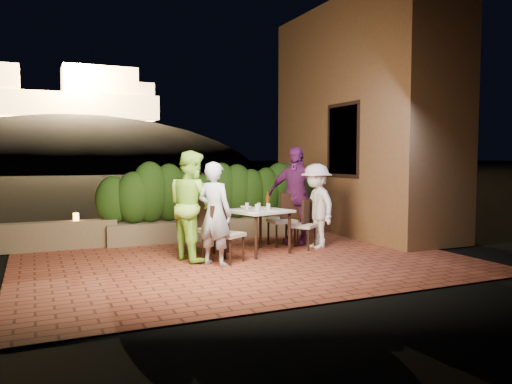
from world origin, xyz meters
TOP-DOWN VIEW (x-y plane):
  - ground at (0.00, 0.00)m, footprint 400.00×400.00m
  - terrace_floor at (0.00, 0.50)m, footprint 7.00×6.00m
  - building_wall at (3.60, 2.00)m, footprint 1.60×5.00m
  - window_pane at (2.82, 1.50)m, footprint 0.08×1.00m
  - window_frame at (2.81, 1.50)m, footprint 0.06×1.15m
  - planter at (0.20, 2.30)m, footprint 4.20×0.55m
  - hedge at (0.20, 2.30)m, footprint 4.00×0.70m
  - parapet at (-2.80, 2.30)m, footprint 2.20×0.30m
  - hill at (2.00, 60.00)m, footprint 52.00×40.00m
  - fortress at (2.00, 60.00)m, footprint 26.00×8.00m
  - dining_table at (0.42, 0.52)m, footprint 1.14×1.14m
  - plate_nw at (0.19, 0.18)m, footprint 0.23×0.23m
  - plate_sw at (0.09, 0.62)m, footprint 0.22×0.22m
  - plate_ne at (0.74, 0.41)m, footprint 0.22×0.22m
  - plate_se at (0.67, 0.80)m, footprint 0.20×0.20m
  - plate_centre at (0.44, 0.48)m, footprint 0.21×0.21m
  - plate_front at (0.60, 0.24)m, footprint 0.24×0.24m
  - glass_nw at (0.31, 0.33)m, footprint 0.07×0.07m
  - glass_sw at (0.28, 0.67)m, footprint 0.07×0.07m
  - glass_ne at (0.59, 0.46)m, footprint 0.07×0.07m
  - glass_se at (0.53, 0.72)m, footprint 0.06×0.06m
  - beer_bottle at (0.64, 0.60)m, footprint 0.06×0.06m
  - bowl at (0.30, 0.78)m, footprint 0.20×0.20m
  - chair_left_front at (-0.33, 0.02)m, footprint 0.59×0.59m
  - chair_left_back at (-0.47, 0.52)m, footprint 0.52×0.52m
  - chair_right_front at (1.32, 0.55)m, footprint 0.57×0.57m
  - chair_right_back at (1.12, 1.01)m, footprint 0.47×0.47m
  - diner_blue at (-0.59, -0.10)m, footprint 0.64×0.69m
  - diner_green at (-0.79, 0.44)m, footprint 0.86×0.99m
  - diner_white at (1.59, 0.55)m, footprint 0.58×0.99m
  - diner_purple at (1.45, 1.08)m, footprint 1.06×1.11m
  - parapet_lamp at (-2.40, 2.30)m, footprint 0.10×0.10m

SIDE VIEW (x-z plane):
  - hill at x=2.00m, z-range -15.00..7.00m
  - terrace_floor at x=0.00m, z-range -0.15..0.00m
  - ground at x=0.00m, z-range -0.02..-0.02m
  - planter at x=0.20m, z-range 0.00..0.40m
  - parapet at x=-2.80m, z-range 0.00..0.50m
  - dining_table at x=0.42m, z-range 0.00..0.75m
  - chair_right_front at x=1.32m, z-range 0.00..0.88m
  - chair_left_front at x=-0.33m, z-range 0.00..0.93m
  - chair_right_back at x=1.12m, z-range 0.00..0.98m
  - chair_left_back at x=-0.47m, z-range 0.00..1.01m
  - parapet_lamp at x=-2.40m, z-range 0.50..0.64m
  - plate_se at x=0.67m, z-range 0.75..0.76m
  - plate_centre at x=0.44m, z-range 0.75..0.76m
  - plate_ne at x=0.74m, z-range 0.75..0.76m
  - plate_sw at x=0.09m, z-range 0.75..0.76m
  - plate_nw at x=0.19m, z-range 0.75..0.76m
  - plate_front at x=0.60m, z-range 0.75..0.76m
  - diner_white at x=1.59m, z-range 0.00..1.53m
  - bowl at x=0.30m, z-range 0.75..0.79m
  - diner_blue at x=-0.59m, z-range 0.00..1.58m
  - glass_se at x=0.53m, z-range 0.75..0.85m
  - glass_ne at x=0.59m, z-range 0.75..0.86m
  - glass_sw at x=0.28m, z-range 0.75..0.86m
  - glass_nw at x=0.31m, z-range 0.75..0.87m
  - diner_green at x=-0.79m, z-range 0.00..1.76m
  - beer_bottle at x=0.64m, z-range 0.75..1.06m
  - diner_purple at x=1.45m, z-range 0.00..1.85m
  - hedge at x=0.20m, z-range 0.40..1.50m
  - window_pane at x=2.82m, z-range 1.30..2.70m
  - window_frame at x=2.81m, z-range 1.23..2.77m
  - building_wall at x=3.60m, z-range 0.00..5.00m
  - fortress at x=2.00m, z-range 6.50..14.50m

